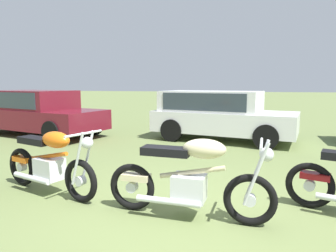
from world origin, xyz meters
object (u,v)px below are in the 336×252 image
object	(u,v)px
motorcycle_orange	(49,162)
car_burgundy	(37,110)
car_white	(218,112)
motorcycle_cream	(190,179)

from	to	relation	value
motorcycle_orange	car_burgundy	bearing A→B (deg)	146.68
car_burgundy	car_white	bearing A→B (deg)	20.02
motorcycle_orange	motorcycle_cream	distance (m)	2.21
motorcycle_orange	motorcycle_cream	xyz separation A→B (m)	(2.18, -0.35, 0.01)
motorcycle_orange	car_white	size ratio (longest dim) A/B	0.45
motorcycle_cream	car_white	distance (m)	5.47
car_white	motorcycle_cream	bearing A→B (deg)	-77.10
car_burgundy	car_white	xyz separation A→B (m)	(5.72, 0.49, 0.03)
motorcycle_orange	car_burgundy	size ratio (longest dim) A/B	0.39
motorcycle_cream	motorcycle_orange	bearing A→B (deg)	175.08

